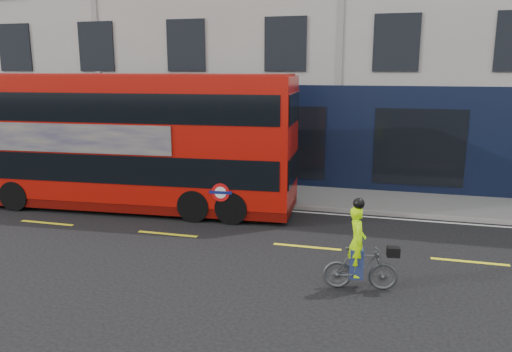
% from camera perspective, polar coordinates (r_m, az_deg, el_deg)
% --- Properties ---
extents(ground, '(120.00, 120.00, 0.00)m').
position_cam_1_polar(ground, '(11.97, 4.66, -10.49)').
color(ground, black).
rests_on(ground, ground).
extents(pavement, '(60.00, 3.00, 0.12)m').
position_cam_1_polar(pavement, '(18.07, 8.43, -2.52)').
color(pavement, slate).
rests_on(pavement, ground).
extents(kerb, '(60.00, 0.12, 0.13)m').
position_cam_1_polar(kerb, '(16.63, 7.82, -3.78)').
color(kerb, gray).
rests_on(kerb, ground).
extents(building_terrace, '(50.00, 10.07, 15.00)m').
position_cam_1_polar(building_terrace, '(24.08, 10.94, 18.86)').
color(building_terrace, '#B2B1A8').
rests_on(building_terrace, ground).
extents(road_edge_line, '(58.00, 0.10, 0.01)m').
position_cam_1_polar(road_edge_line, '(16.36, 7.67, -4.27)').
color(road_edge_line, silver).
rests_on(road_edge_line, ground).
extents(lane_dashes, '(58.00, 0.12, 0.01)m').
position_cam_1_polar(lane_dashes, '(13.35, 5.85, -8.05)').
color(lane_dashes, yellow).
rests_on(lane_dashes, ground).
extents(bus, '(11.16, 3.19, 4.44)m').
position_cam_1_polar(bus, '(17.02, -14.25, 3.94)').
color(bus, '#AA0E06').
rests_on(bus, ground).
extents(cyclist, '(1.62, 0.68, 2.01)m').
position_cam_1_polar(cyclist, '(10.87, 11.75, -9.31)').
color(cyclist, '#45484A').
rests_on(cyclist, ground).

